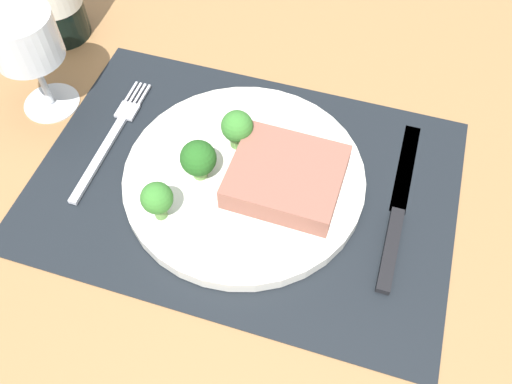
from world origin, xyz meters
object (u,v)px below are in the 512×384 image
at_px(steak, 285,179).
at_px(knife, 397,215).
at_px(plate, 244,178).
at_px(wine_glass, 25,42).
at_px(fork, 112,137).

distance_m(steak, knife, 0.13).
height_order(plate, steak, steak).
xyz_separation_m(plate, knife, (0.17, 0.01, -0.00)).
distance_m(plate, wine_glass, 0.29).
distance_m(plate, steak, 0.05).
bearing_deg(plate, fork, 175.27).
distance_m(fork, knife, 0.34).
xyz_separation_m(plate, steak, (0.05, -0.00, 0.02)).
height_order(steak, wine_glass, wine_glass).
relative_size(steak, knife, 0.51).
relative_size(plate, fork, 1.40).
bearing_deg(plate, steak, -5.01).
bearing_deg(steak, fork, 175.21).
height_order(fork, knife, knife).
bearing_deg(knife, steak, -178.43).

